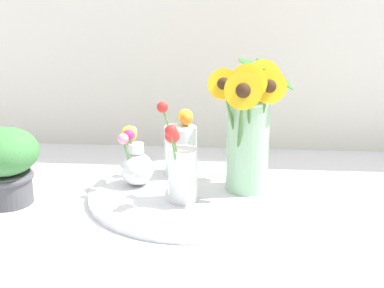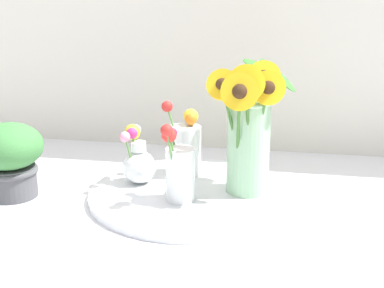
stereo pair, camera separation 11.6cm
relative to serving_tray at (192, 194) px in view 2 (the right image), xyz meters
name	(u,v)px [view 2 (the right image)]	position (x,y,z in m)	size (l,w,h in m)	color
ground_plane	(178,216)	(-0.01, -0.11, -0.01)	(6.00, 6.00, 0.00)	silver
serving_tray	(192,194)	(0.00, 0.00, 0.00)	(0.49, 0.49, 0.02)	silver
mason_jar_sunflowers	(250,132)	(0.13, 0.02, 0.16)	(0.22, 0.22, 0.32)	#99CC9E
vase_small_center	(179,170)	(-0.02, -0.06, 0.08)	(0.07, 0.10, 0.19)	white
vase_bulb_right	(138,160)	(-0.14, 0.03, 0.07)	(0.08, 0.09, 0.14)	white
vase_small_back	(185,147)	(-0.04, 0.12, 0.08)	(0.10, 0.09, 0.19)	white
potted_plant	(10,156)	(-0.43, -0.07, 0.09)	(0.16, 0.16, 0.18)	#4C4C51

